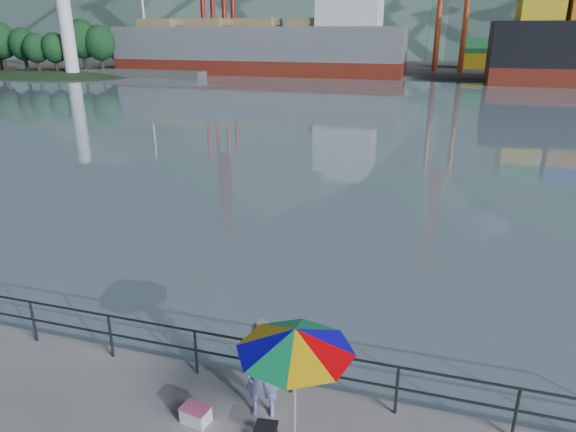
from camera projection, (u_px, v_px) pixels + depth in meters
The scene contains 10 objects.
harbor_water at pixel (428, 58), 126.12m from camera, with size 500.00×280.00×0.00m, color slate.
far_dock at pixel (477, 69), 90.13m from camera, with size 200.00×40.00×0.40m, color #514F4C.
guardrail at pixel (152, 343), 10.62m from camera, with size 22.00×0.06×1.03m.
lighthouse_islet at pixel (45, 72), 79.89m from camera, with size 48.00×26.40×19.20m.
fisherman at pixel (263, 372), 9.14m from camera, with size 0.65×0.42×1.77m, color navy.
beach_umbrella at pixel (295, 340), 7.92m from camera, with size 2.17×2.17×2.32m.
folding_stool at pixel (266, 432), 8.80m from camera, with size 0.42×0.42×0.25m.
cooler_bag at pixel (196, 415), 9.18m from camera, with size 0.49×0.32×0.28m, color silver.
fishing_rod at pixel (286, 384), 10.20m from camera, with size 0.02×0.02×2.01m, color black.
bulk_carrier at pixel (267, 45), 80.61m from camera, with size 46.73×8.09×14.50m.
Camera 1 is at (5.33, -6.16, 6.64)m, focal length 32.00 mm.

